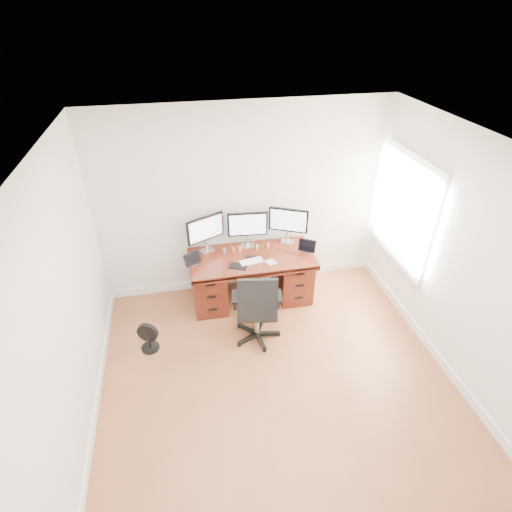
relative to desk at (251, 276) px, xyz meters
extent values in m
plane|color=brown|center=(0.00, -1.83, -0.40)|extent=(4.50, 4.50, 0.00)
cube|color=white|center=(0.00, 0.42, 0.95)|extent=(4.00, 0.10, 2.70)
cube|color=white|center=(2.00, -1.83, 0.95)|extent=(0.10, 4.50, 2.70)
cube|color=white|center=(1.97, -0.33, 1.00)|extent=(0.04, 1.30, 1.50)
cube|color=white|center=(1.95, -0.33, 1.00)|extent=(0.01, 1.15, 1.35)
cube|color=#4C1A0F|center=(0.00, -0.03, 0.32)|extent=(1.70, 0.80, 0.05)
cube|color=#4C1A0F|center=(-0.60, 0.00, -0.05)|extent=(0.45, 0.70, 0.70)
cube|color=#4C1A0F|center=(0.60, 0.00, -0.05)|extent=(0.45, 0.70, 0.70)
cube|color=#37120A|center=(0.00, 0.27, 0.10)|extent=(0.74, 0.03, 0.40)
cylinder|color=black|center=(-0.08, -0.79, -0.36)|extent=(0.65, 0.65, 0.08)
cylinder|color=silver|center=(-0.08, -0.79, -0.12)|extent=(0.06, 0.06, 0.40)
cube|color=black|center=(-0.08, -0.79, 0.08)|extent=(0.56, 0.54, 0.07)
cube|color=black|center=(-0.12, -1.01, 0.39)|extent=(0.47, 0.13, 0.56)
cube|color=black|center=(-0.35, -0.75, 0.27)|extent=(0.10, 0.25, 0.03)
cube|color=black|center=(0.19, -0.84, 0.27)|extent=(0.10, 0.25, 0.03)
cylinder|color=black|center=(-1.44, -0.73, -0.39)|extent=(0.23, 0.23, 0.03)
cylinder|color=black|center=(-1.44, -0.73, -0.28)|extent=(0.04, 0.04, 0.19)
cylinder|color=black|center=(-1.44, -0.73, -0.15)|extent=(0.26, 0.15, 0.26)
cube|color=silver|center=(-0.58, 0.24, 0.35)|extent=(0.22, 0.20, 0.01)
cylinder|color=silver|center=(-0.58, 0.24, 0.44)|extent=(0.04, 0.04, 0.18)
cube|color=black|center=(-0.58, 0.24, 0.70)|extent=(0.51, 0.27, 0.35)
cube|color=white|center=(-0.57, 0.22, 0.70)|extent=(0.45, 0.22, 0.30)
cube|color=silver|center=(0.00, 0.24, 0.35)|extent=(0.19, 0.16, 0.01)
cylinder|color=silver|center=(0.00, 0.24, 0.44)|extent=(0.04, 0.04, 0.18)
cube|color=black|center=(0.00, 0.24, 0.70)|extent=(0.55, 0.09, 0.35)
cube|color=white|center=(0.00, 0.22, 0.70)|extent=(0.50, 0.05, 0.30)
cube|color=silver|center=(0.58, 0.24, 0.35)|extent=(0.22, 0.20, 0.01)
cylinder|color=silver|center=(0.58, 0.24, 0.44)|extent=(0.04, 0.04, 0.18)
cube|color=black|center=(0.58, 0.24, 0.70)|extent=(0.51, 0.27, 0.35)
cube|color=white|center=(0.57, 0.22, 0.70)|extent=(0.45, 0.22, 0.30)
cube|color=silver|center=(-0.80, -0.08, 0.35)|extent=(0.13, 0.12, 0.01)
cube|color=black|center=(-0.80, -0.08, 0.45)|extent=(0.24, 0.18, 0.17)
cube|color=silver|center=(0.77, -0.08, 0.35)|extent=(0.13, 0.12, 0.01)
cube|color=black|center=(0.77, -0.08, 0.45)|extent=(0.24, 0.18, 0.17)
cube|color=white|center=(-0.02, -0.16, 0.36)|extent=(0.33, 0.19, 0.01)
cube|color=#B6B9BE|center=(0.23, -0.23, 0.35)|extent=(0.16, 0.16, 0.01)
cube|color=black|center=(-0.21, -0.23, 0.35)|extent=(0.27, 0.23, 0.01)
cube|color=black|center=(-0.02, -0.03, 0.35)|extent=(0.13, 0.08, 0.01)
cylinder|color=#8363DC|center=(-0.35, 0.12, 0.38)|extent=(0.03, 0.03, 0.06)
sphere|color=#8363DC|center=(-0.35, 0.12, 0.42)|extent=(0.04, 0.04, 0.04)
cylinder|color=brown|center=(-0.22, 0.12, 0.38)|extent=(0.03, 0.03, 0.06)
sphere|color=brown|center=(-0.22, 0.12, 0.42)|extent=(0.04, 0.04, 0.04)
cylinder|color=#FA9C3D|center=(-0.13, 0.12, 0.38)|extent=(0.03, 0.03, 0.06)
sphere|color=#FA9C3D|center=(-0.13, 0.12, 0.42)|extent=(0.04, 0.04, 0.04)
cylinder|color=#DEC961|center=(0.11, 0.12, 0.38)|extent=(0.03, 0.03, 0.06)
sphere|color=#DEC961|center=(0.11, 0.12, 0.42)|extent=(0.04, 0.04, 0.04)
cylinder|color=pink|center=(0.27, 0.12, 0.38)|extent=(0.03, 0.03, 0.06)
sphere|color=pink|center=(0.27, 0.12, 0.42)|extent=(0.04, 0.04, 0.04)
camera|label=1|loc=(-0.86, -4.49, 3.35)|focal=28.00mm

